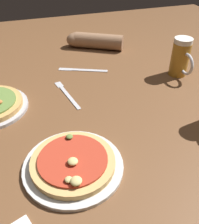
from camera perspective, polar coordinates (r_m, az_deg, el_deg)
The scene contains 6 objects.
ground_plane at distance 0.89m, azimuth 0.00°, elevation -1.79°, with size 2.40×2.40×0.03m, color brown.
pizza_plate_near at distance 0.71m, azimuth -5.95°, elevation -11.43°, with size 0.28×0.28×0.05m.
beer_mug_amber at distance 1.16m, azimuth 17.80°, elevation 11.53°, with size 0.08×0.14×0.16m.
fork_left at distance 1.01m, azimuth -7.35°, elevation 4.11°, with size 0.06×0.22×0.01m.
knife_right at distance 1.18m, azimuth -3.82°, elevation 9.46°, with size 0.21×0.11×0.01m.
diner_arm at distance 1.40m, azimuth -1.56°, elevation 15.72°, with size 0.29×0.20×0.08m.
Camera 1 is at (-0.21, -0.66, 0.54)m, focal length 40.69 mm.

